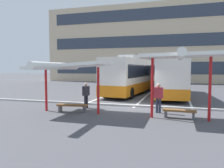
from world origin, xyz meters
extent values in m
plane|color=#47474C|center=(0.00, 0.00, 0.00)|extent=(160.00, 160.00, 0.00)
cube|color=#C6B293|center=(0.00, 30.24, 7.01)|extent=(43.89, 10.68, 14.02)
cube|color=#2D3847|center=(0.00, 24.87, 2.57)|extent=(40.37, 0.08, 2.06)
cube|color=#2D3847|center=(0.00, 24.87, 7.24)|extent=(40.37, 0.08, 2.06)
cube|color=#2D3847|center=(0.00, 24.87, 11.91)|extent=(40.37, 0.08, 2.06)
cube|color=silver|center=(-1.64, 8.08, 1.85)|extent=(3.62, 12.38, 3.14)
cube|color=orange|center=(-1.64, 8.08, 0.73)|extent=(3.66, 12.43, 0.91)
cube|color=black|center=(-1.64, 8.08, 2.30)|extent=(3.55, 11.41, 1.13)
cube|color=black|center=(-1.05, 14.12, 2.22)|extent=(2.15, 0.29, 1.88)
cube|color=silver|center=(-1.79, 6.56, 3.60)|extent=(1.67, 2.33, 0.36)
cylinder|color=black|center=(-2.32, 12.67, 0.50)|extent=(0.40, 1.02, 1.00)
cylinder|color=black|center=(-0.09, 12.45, 0.50)|extent=(0.40, 1.02, 1.00)
cylinder|color=black|center=(-3.20, 3.71, 0.50)|extent=(0.40, 1.02, 1.00)
cylinder|color=black|center=(-0.97, 3.49, 0.50)|extent=(0.40, 1.02, 1.00)
cube|color=silver|center=(1.94, 6.78, 1.82)|extent=(3.23, 10.61, 3.10)
cube|color=orange|center=(1.94, 6.78, 0.68)|extent=(3.28, 10.65, 0.80)
cube|color=black|center=(1.94, 6.78, 2.32)|extent=(3.20, 9.78, 1.01)
cube|color=black|center=(1.53, 11.96, 2.20)|extent=(2.13, 0.25, 1.86)
cube|color=silver|center=(2.04, 5.48, 3.55)|extent=(1.62, 2.31, 0.36)
cylinder|color=black|center=(0.55, 10.31, 0.50)|extent=(0.38, 1.02, 1.00)
cylinder|color=black|center=(2.76, 10.48, 0.50)|extent=(0.38, 1.02, 1.00)
cylinder|color=black|center=(1.12, 3.08, 0.50)|extent=(0.38, 1.02, 1.00)
cylinder|color=black|center=(3.33, 3.25, 0.50)|extent=(0.38, 1.02, 1.00)
cube|color=white|center=(-3.63, 6.67, 0.00)|extent=(0.16, 14.00, 0.01)
cube|color=white|center=(0.00, 6.67, 0.00)|extent=(0.16, 14.00, 0.01)
cube|color=white|center=(3.63, 6.67, 0.00)|extent=(0.16, 14.00, 0.01)
cylinder|color=red|center=(-4.81, -2.82, 1.30)|extent=(0.14, 0.14, 2.61)
cylinder|color=red|center=(-1.51, -2.82, 1.30)|extent=(0.14, 0.14, 2.61)
cube|color=white|center=(-3.16, -2.82, 2.69)|extent=(4.31, 3.30, 0.43)
cylinder|color=white|center=(-3.16, -4.32, 2.66)|extent=(0.36, 4.30, 0.36)
cube|color=brown|center=(-3.16, -2.71, 0.40)|extent=(1.81, 0.64, 0.10)
cube|color=#4C4C51|center=(-3.89, -2.81, 0.17)|extent=(0.16, 0.35, 0.35)
cube|color=#4C4C51|center=(-2.43, -2.62, 0.17)|extent=(0.16, 0.35, 0.35)
cylinder|color=red|center=(1.45, -2.86, 1.54)|extent=(0.14, 0.14, 3.09)
cylinder|color=red|center=(4.19, -2.86, 1.54)|extent=(0.14, 0.14, 3.09)
cube|color=white|center=(2.82, -2.86, 3.17)|extent=(3.74, 2.75, 0.25)
cylinder|color=white|center=(2.82, -4.09, 3.14)|extent=(0.36, 3.74, 0.36)
cube|color=brown|center=(2.82, -2.67, 0.40)|extent=(1.66, 0.52, 0.10)
cube|color=#4C4C51|center=(2.15, -2.63, 0.17)|extent=(0.14, 0.34, 0.35)
cube|color=#4C4C51|center=(3.49, -2.71, 0.17)|extent=(0.14, 0.34, 0.35)
cube|color=#ADADA8|center=(0.00, 0.05, 0.06)|extent=(44.00, 0.24, 0.12)
cylinder|color=black|center=(-2.86, -1.23, 0.40)|extent=(0.14, 0.14, 0.80)
cylinder|color=black|center=(-2.92, -1.38, 0.40)|extent=(0.14, 0.14, 0.80)
cube|color=#26262D|center=(-2.89, -1.30, 1.10)|extent=(0.36, 0.51, 0.60)
sphere|color=beige|center=(-2.89, -1.30, 1.51)|extent=(0.22, 0.22, 0.22)
cylinder|color=#33384C|center=(1.59, -1.53, 0.42)|extent=(0.14, 0.14, 0.84)
cylinder|color=#33384C|center=(1.75, -1.56, 0.42)|extent=(0.14, 0.14, 0.84)
cube|color=#BF333F|center=(1.67, -1.55, 1.15)|extent=(0.52, 0.32, 0.63)
sphere|color=beige|center=(1.67, -1.55, 1.58)|extent=(0.23, 0.23, 0.23)
camera|label=1|loc=(2.68, -14.28, 2.55)|focal=35.49mm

